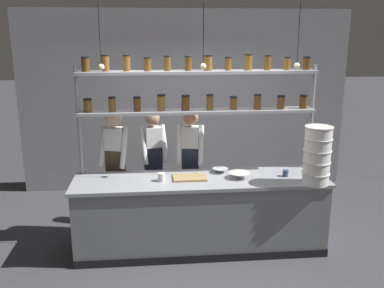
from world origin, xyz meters
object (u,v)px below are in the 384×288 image
at_px(chef_center, 153,160).
at_px(chef_right, 190,161).
at_px(container_stack, 317,156).
at_px(prep_bowl_center_front, 220,170).
at_px(chef_left, 115,163).
at_px(serving_cup_front, 286,173).
at_px(serving_cup_by_board, 162,177).
at_px(cutting_board, 190,178).
at_px(spice_shelf_unit, 198,94).
at_px(prep_bowl_near_left, 240,175).

height_order(chef_center, chef_right, chef_right).
relative_size(chef_right, container_stack, 2.42).
bearing_deg(prep_bowl_center_front, chef_left, 165.72).
bearing_deg(serving_cup_front, chef_center, 152.73).
bearing_deg(serving_cup_by_board, cutting_board, 8.77).
relative_size(spice_shelf_unit, prep_bowl_near_left, 11.63).
bearing_deg(cutting_board, prep_bowl_near_left, -3.22).
bearing_deg(serving_cup_by_board, prep_bowl_near_left, 1.13).
bearing_deg(cutting_board, chef_left, 149.80).
xyz_separation_m(chef_center, serving_cup_front, (1.61, -0.83, 0.04)).
distance_m(chef_right, container_stack, 1.69).
xyz_separation_m(container_stack, serving_cup_by_board, (-1.78, 0.26, -0.29)).
bearing_deg(container_stack, serving_cup_by_board, 171.58).
height_order(chef_right, serving_cup_front, chef_right).
bearing_deg(spice_shelf_unit, serving_cup_front, -18.06).
xyz_separation_m(container_stack, prep_bowl_center_front, (-1.04, 0.52, -0.32)).
relative_size(chef_right, prep_bowl_center_front, 8.46).
bearing_deg(prep_bowl_center_front, prep_bowl_near_left, -49.82).
relative_size(prep_bowl_near_left, serving_cup_by_board, 2.59).
xyz_separation_m(chef_left, container_stack, (2.37, -0.86, 0.29)).
bearing_deg(container_stack, serving_cup_front, 132.01).
distance_m(chef_center, prep_bowl_near_left, 1.34).
xyz_separation_m(chef_right, serving_cup_by_board, (-0.41, -0.67, 0.01)).
height_order(chef_right, cutting_board, chef_right).
height_order(chef_center, prep_bowl_near_left, chef_center).
relative_size(spice_shelf_unit, chef_center, 1.83).
distance_m(chef_center, prep_bowl_center_front, 1.03).
height_order(chef_left, serving_cup_front, chef_left).
relative_size(chef_left, container_stack, 2.45).
height_order(chef_left, serving_cup_by_board, chef_left).
height_order(serving_cup_front, serving_cup_by_board, serving_cup_by_board).
xyz_separation_m(chef_left, cutting_board, (0.93, -0.54, -0.04)).
xyz_separation_m(chef_left, prep_bowl_center_front, (1.33, -0.34, -0.02)).
height_order(chef_center, container_stack, chef_center).
relative_size(chef_center, serving_cup_by_board, 16.47).
height_order(chef_center, cutting_board, chef_center).
bearing_deg(serving_cup_front, serving_cup_by_board, -178.92).
distance_m(chef_left, cutting_board, 1.07).
bearing_deg(container_stack, spice_shelf_unit, 154.21).
bearing_deg(container_stack, chef_left, 160.12).
bearing_deg(serving_cup_front, prep_bowl_near_left, -179.00).
bearing_deg(chef_center, spice_shelf_unit, -57.00).
height_order(spice_shelf_unit, serving_cup_front, spice_shelf_unit).
xyz_separation_m(spice_shelf_unit, chef_center, (-0.56, 0.49, -0.97)).
bearing_deg(prep_bowl_center_front, cutting_board, -153.60).
relative_size(chef_left, serving_cup_front, 20.67).
bearing_deg(chef_center, chef_right, -37.19).
height_order(chef_center, serving_cup_by_board, chef_center).
distance_m(prep_bowl_near_left, prep_bowl_center_front, 0.31).
height_order(chef_left, chef_right, chef_left).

